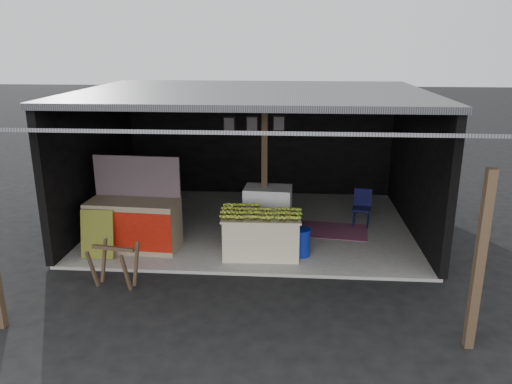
# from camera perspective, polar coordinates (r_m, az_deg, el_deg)

# --- Properties ---
(ground) EXTENTS (80.00, 80.00, 0.00)m
(ground) POSITION_cam_1_polar(r_m,az_deg,el_deg) (8.97, -1.71, -9.55)
(ground) COLOR black
(ground) RESTS_ON ground
(concrete_slab) EXTENTS (7.00, 5.00, 0.06)m
(concrete_slab) POSITION_cam_1_polar(r_m,az_deg,el_deg) (11.25, -0.41, -3.77)
(concrete_slab) COLOR gray
(concrete_slab) RESTS_ON ground
(shophouse) EXTENTS (7.40, 7.29, 3.02)m
(shophouse) POSITION_cam_1_polar(r_m,az_deg,el_deg) (11.01, -0.29, 6.95)
(shophouse) COLOR black
(shophouse) RESTS_ON ground
(banana_table) EXTENTS (1.50, 0.95, 0.81)m
(banana_table) POSITION_cam_1_polar(r_m,az_deg,el_deg) (9.51, 0.61, -4.89)
(banana_table) COLOR beige
(banana_table) RESTS_ON concrete_slab
(banana_pile) EXTENTS (1.38, 0.85, 0.16)m
(banana_pile) POSITION_cam_1_polar(r_m,az_deg,el_deg) (9.35, 0.62, -2.14)
(banana_pile) COLOR yellow
(banana_pile) RESTS_ON banana_table
(white_crate) EXTENTS (1.00, 0.71, 1.06)m
(white_crate) POSITION_cam_1_polar(r_m,az_deg,el_deg) (10.37, 1.35, -2.29)
(white_crate) COLOR white
(white_crate) RESTS_ON concrete_slab
(neighbor_stall) EXTENTS (1.78, 0.88, 1.79)m
(neighbor_stall) POSITION_cam_1_polar(r_m,az_deg,el_deg) (10.05, -13.77, -3.39)
(neighbor_stall) COLOR #998466
(neighbor_stall) RESTS_ON concrete_slab
(green_signboard) EXTENTS (0.62, 0.21, 0.92)m
(green_signboard) POSITION_cam_1_polar(r_m,az_deg,el_deg) (9.82, -17.70, -4.64)
(green_signboard) COLOR black
(green_signboard) RESTS_ON concrete_slab
(sawhorse) EXTENTS (0.75, 0.74, 0.73)m
(sawhorse) POSITION_cam_1_polar(r_m,az_deg,el_deg) (8.72, -15.90, -7.67)
(sawhorse) COLOR #473523
(sawhorse) RESTS_ON ground
(water_barrel) EXTENTS (0.34, 0.34, 0.50)m
(water_barrel) POSITION_cam_1_polar(r_m,az_deg,el_deg) (9.57, 5.18, -5.83)
(water_barrel) COLOR navy
(water_barrel) RESTS_ON concrete_slab
(plastic_chair) EXTENTS (0.45, 0.45, 0.82)m
(plastic_chair) POSITION_cam_1_polar(r_m,az_deg,el_deg) (11.26, 12.04, -1.39)
(plastic_chair) COLOR #090B35
(plastic_chair) RESTS_ON concrete_slab
(magenta_rug) EXTENTS (1.61, 1.18, 0.01)m
(magenta_rug) POSITION_cam_1_polar(r_m,az_deg,el_deg) (10.95, 8.69, -4.37)
(magenta_rug) COLOR maroon
(magenta_rug) RESTS_ON concrete_slab
(picture_frames) EXTENTS (1.62, 0.04, 0.46)m
(picture_frames) POSITION_cam_1_polar(r_m,az_deg,el_deg) (13.09, -0.31, 7.78)
(picture_frames) COLOR black
(picture_frames) RESTS_ON shophouse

